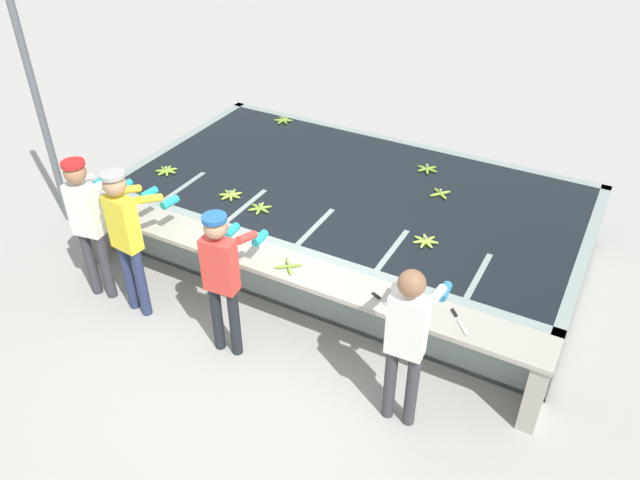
# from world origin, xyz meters

# --- Properties ---
(ground_plane) EXTENTS (80.00, 80.00, 0.00)m
(ground_plane) POSITION_xyz_m (0.00, 0.00, 0.00)
(ground_plane) COLOR #A3A099
(ground_plane) RESTS_ON ground
(wash_tank) EXTENTS (5.47, 2.99, 0.82)m
(wash_tank) POSITION_xyz_m (0.00, 1.93, 0.40)
(wash_tank) COLOR gray
(wash_tank) RESTS_ON ground
(work_ledge) EXTENTS (5.47, 0.45, 0.82)m
(work_ledge) POSITION_xyz_m (0.00, 0.23, 0.61)
(work_ledge) COLOR #A8A393
(work_ledge) RESTS_ON ground
(worker_0) EXTENTS (0.47, 0.74, 1.69)m
(worker_0) POSITION_xyz_m (-2.05, -0.29, 1.03)
(worker_0) COLOR #38383D
(worker_0) RESTS_ON ground
(worker_1) EXTENTS (0.46, 0.74, 1.72)m
(worker_1) POSITION_xyz_m (-1.49, -0.31, 1.05)
(worker_1) COLOR navy
(worker_1) RESTS_ON ground
(worker_2) EXTENTS (0.44, 0.73, 1.62)m
(worker_2) POSITION_xyz_m (-0.28, -0.34, 0.98)
(worker_2) COLOR #1E2328
(worker_2) RESTS_ON ground
(worker_3) EXTENTS (0.43, 0.72, 1.68)m
(worker_3) POSITION_xyz_m (1.58, -0.33, 1.01)
(worker_3) COLOR #38383D
(worker_3) RESTS_ON ground
(banana_bunch_floating_0) EXTENTS (0.28, 0.27, 0.08)m
(banana_bunch_floating_0) POSITION_xyz_m (1.16, 1.25, 0.84)
(banana_bunch_floating_0) COLOR #9EC642
(banana_bunch_floating_0) RESTS_ON wash_tank
(banana_bunch_floating_1) EXTENTS (0.27, 0.28, 0.08)m
(banana_bunch_floating_1) POSITION_xyz_m (-1.75, 3.18, 0.84)
(banana_bunch_floating_1) COLOR #75A333
(banana_bunch_floating_1) RESTS_ON wash_tank
(banana_bunch_floating_2) EXTENTS (0.28, 0.28, 0.08)m
(banana_bunch_floating_2) POSITION_xyz_m (-2.24, 1.16, 0.84)
(banana_bunch_floating_2) COLOR #8CB738
(banana_bunch_floating_2) RESTS_ON wash_tank
(banana_bunch_floating_3) EXTENTS (0.28, 0.28, 0.08)m
(banana_bunch_floating_3) POSITION_xyz_m (-0.72, 0.97, 0.84)
(banana_bunch_floating_3) COLOR #7FAD33
(banana_bunch_floating_3) RESTS_ON wash_tank
(banana_bunch_floating_4) EXTENTS (0.24, 0.24, 0.08)m
(banana_bunch_floating_4) POSITION_xyz_m (0.97, 2.26, 0.84)
(banana_bunch_floating_4) COLOR #8CB738
(banana_bunch_floating_4) RESTS_ON wash_tank
(banana_bunch_floating_5) EXTENTS (0.28, 0.27, 0.08)m
(banana_bunch_floating_5) POSITION_xyz_m (0.61, 2.77, 0.84)
(banana_bunch_floating_5) COLOR #75A333
(banana_bunch_floating_5) RESTS_ON wash_tank
(banana_bunch_floating_6) EXTENTS (0.28, 0.28, 0.08)m
(banana_bunch_floating_6) POSITION_xyz_m (-1.19, 1.06, 0.84)
(banana_bunch_floating_6) COLOR #93BC3D
(banana_bunch_floating_6) RESTS_ON wash_tank
(banana_bunch_ledge_0) EXTENTS (0.28, 0.27, 0.08)m
(banana_bunch_ledge_0) POSITION_xyz_m (-2.32, 0.20, 0.84)
(banana_bunch_ledge_0) COLOR #93BC3D
(banana_bunch_ledge_0) RESTS_ON work_ledge
(banana_bunch_ledge_1) EXTENTS (0.24, 0.24, 0.08)m
(banana_bunch_ledge_1) POSITION_xyz_m (0.13, 0.19, 0.84)
(banana_bunch_ledge_1) COLOR #75A333
(banana_bunch_ledge_1) RESTS_ON work_ledge
(knife_0) EXTENTS (0.33, 0.16, 0.02)m
(knife_0) POSITION_xyz_m (1.14, 0.17, 0.83)
(knife_0) COLOR silver
(knife_0) RESTS_ON work_ledge
(knife_1) EXTENTS (0.25, 0.28, 0.02)m
(knife_1) POSITION_xyz_m (1.84, 0.26, 0.83)
(knife_1) COLOR silver
(knife_1) RESTS_ON work_ledge
(support_post_left) EXTENTS (0.09, 0.09, 3.20)m
(support_post_left) POSITION_xyz_m (-3.64, 0.63, 1.60)
(support_post_left) COLOR slate
(support_post_left) RESTS_ON ground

